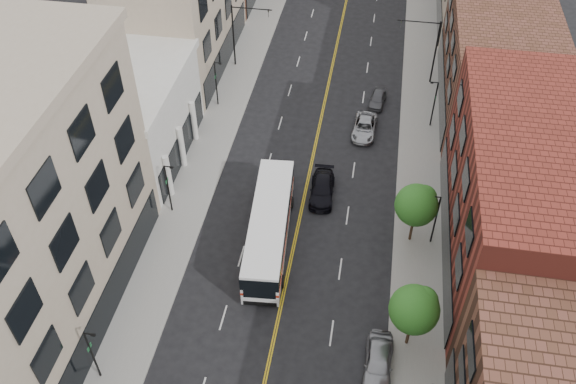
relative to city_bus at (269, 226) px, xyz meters
The scene contains 21 objects.
sidewalk_left 15.54m from the city_bus, 121.24° to the left, with size 4.00×110.00×0.15m, color gray.
sidewalk_right 17.93m from the city_bus, 47.70° to the left, with size 4.00×110.00×0.15m, color gray.
bldg_l_tanoffice 18.77m from the city_bus, 149.57° to the right, with size 10.00×22.00×18.00m, color tan.
bldg_l_white 17.71m from the city_bus, 148.51° to the left, with size 10.00×14.00×8.00m, color silver.
bldg_r_mid 19.55m from the city_bus, ahead, with size 10.00×22.00×12.00m, color maroon.
bldg_r_far_a 30.13m from the city_bus, 50.67° to the left, with size 10.00×20.00×10.00m, color #563222.
tree_r_2 13.94m from the city_bus, 34.21° to the right, with size 3.40×3.40×5.59m.
tree_r_3 11.81m from the city_bus, 11.22° to the left, with size 3.40×3.40×5.59m.
lamp_l_1 16.49m from the city_bus, 122.95° to the right, with size 0.81×0.55×5.05m.
lamp_l_2 9.27m from the city_bus, 166.27° to the left, with size 0.81×0.55×5.05m.
lamp_l_3 20.30m from the city_bus, 116.21° to the left, with size 0.81×0.55×5.05m.
lamp_r_2 13.17m from the city_bus, ahead, with size 0.81×0.55×5.05m.
lamp_r_3 22.35m from the city_bus, 54.55° to the left, with size 0.81×0.55×5.05m.
signal_mast_left 27.59m from the city_bus, 107.52° to the left, with size 4.49×0.18×7.20m.
signal_mast_right 29.04m from the city_bus, 64.90° to the left, with size 4.49×0.18×7.20m.
city_bus is the anchor object (origin of this frame).
car_parked_far 13.85m from the city_bus, 47.10° to the right, with size 1.93×4.79×1.63m, color #95969C.
car_lane_behind 6.31m from the city_bus, 94.06° to the left, with size 1.71×4.90×1.61m, color #49494E.
car_lane_a 7.34m from the city_bus, 61.08° to the left, with size 2.06×5.07×1.47m, color black.
car_lane_b 17.31m from the city_bus, 67.83° to the left, with size 2.26×4.91×1.37m, color #A1A3A9.
car_lane_c 22.50m from the city_bus, 70.49° to the left, with size 1.52×3.77×1.28m, color #4A4A4F.
Camera 1 is at (5.02, -11.02, 37.32)m, focal length 38.00 mm.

